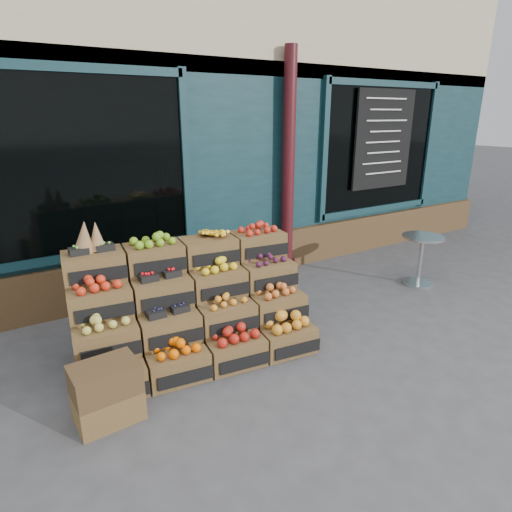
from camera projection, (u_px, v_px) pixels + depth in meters
ground at (308, 348)px, 4.44m from camera, size 60.00×60.00×0.00m
shop_facade at (137, 109)px, 7.79m from camera, size 12.00×6.24×4.80m
crate_display at (191, 310)px, 4.32m from camera, size 2.36×1.36×1.41m
spare_crates at (107, 393)px, 3.33m from camera, size 0.52×0.37×0.50m
bistro_table at (421, 254)px, 5.98m from camera, size 0.57×0.57×0.71m
shopkeeper at (90, 219)px, 5.77m from camera, size 0.72×0.49×1.93m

